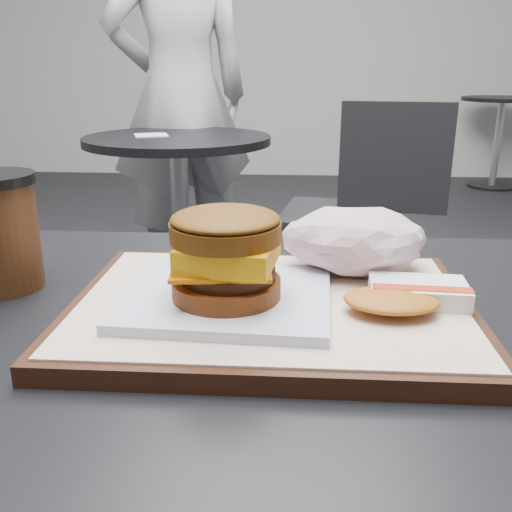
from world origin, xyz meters
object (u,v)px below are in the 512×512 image
(customer_table, at_px, (204,483))
(patron, at_px, (181,95))
(neighbor_table, at_px, (180,188))
(neighbor_chair, at_px, (358,203))
(crumpled_wrapper, at_px, (354,240))
(hash_brown, at_px, (406,295))
(serving_tray, at_px, (271,308))
(breakfast_sandwich, at_px, (227,265))

(customer_table, height_order, patron, patron)
(neighbor_table, xyz_separation_m, neighbor_chair, (0.68, -0.03, -0.04))
(crumpled_wrapper, relative_size, neighbor_chair, 0.17)
(neighbor_table, relative_size, neighbor_chair, 0.85)
(hash_brown, distance_m, neighbor_chair, 1.64)
(neighbor_chair, bearing_deg, patron, 149.61)
(hash_brown, distance_m, patron, 2.13)
(hash_brown, bearing_deg, customer_table, -177.78)
(customer_table, bearing_deg, serving_tray, 13.54)
(hash_brown, bearing_deg, neighbor_table, 108.31)
(crumpled_wrapper, bearing_deg, neighbor_chair, 83.30)
(neighbor_table, bearing_deg, neighbor_chair, -2.75)
(hash_brown, height_order, neighbor_chair, neighbor_chair)
(crumpled_wrapper, relative_size, patron, 0.09)
(crumpled_wrapper, bearing_deg, customer_table, -145.93)
(hash_brown, relative_size, patron, 0.07)
(serving_tray, xyz_separation_m, neighbor_chair, (0.26, 1.60, -0.27))
(breakfast_sandwich, distance_m, neighbor_table, 1.72)
(customer_table, relative_size, patron, 0.46)
(neighbor_chair, bearing_deg, customer_table, -101.59)
(serving_tray, distance_m, breakfast_sandwich, 0.07)
(serving_tray, xyz_separation_m, patron, (-0.48, 2.04, 0.10))
(breakfast_sandwich, bearing_deg, neighbor_table, 102.91)
(serving_tray, bearing_deg, breakfast_sandwich, -156.42)
(breakfast_sandwich, height_order, neighbor_chair, breakfast_sandwich)
(crumpled_wrapper, height_order, patron, patron)
(customer_table, relative_size, serving_tray, 2.11)
(crumpled_wrapper, height_order, neighbor_table, crumpled_wrapper)
(crumpled_wrapper, xyz_separation_m, patron, (-0.56, 1.95, 0.05))
(hash_brown, bearing_deg, crumpled_wrapper, 112.37)
(breakfast_sandwich, xyz_separation_m, neighbor_chair, (0.30, 1.62, -0.32))
(customer_table, bearing_deg, hash_brown, 2.22)
(breakfast_sandwich, height_order, crumpled_wrapper, breakfast_sandwich)
(serving_tray, xyz_separation_m, breakfast_sandwich, (-0.04, -0.02, 0.05))
(neighbor_table, bearing_deg, crumpled_wrapper, -71.95)
(serving_tray, bearing_deg, patron, 103.22)
(serving_tray, relative_size, hash_brown, 3.16)
(serving_tray, bearing_deg, neighbor_chair, 80.66)
(serving_tray, xyz_separation_m, crumpled_wrapper, (0.09, 0.09, 0.04))
(serving_tray, relative_size, crumpled_wrapper, 2.49)
(patron, bearing_deg, customer_table, 76.69)
(serving_tray, xyz_separation_m, neighbor_table, (-0.42, 1.63, -0.23))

